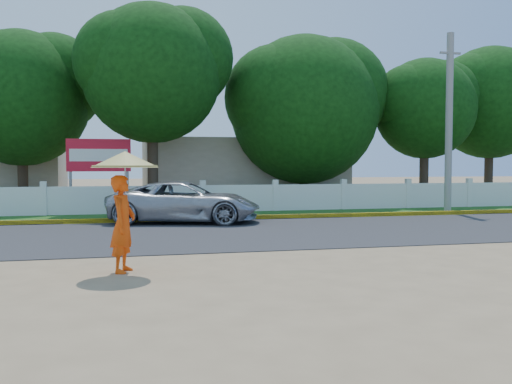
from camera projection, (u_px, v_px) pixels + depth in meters
ground at (278, 259)px, 11.88m from camera, size 120.00×120.00×0.00m
road at (236, 233)px, 16.25m from camera, size 60.00×7.00×0.02m
grass_verge at (208, 216)px, 21.35m from camera, size 60.00×3.50×0.03m
curb at (216, 218)px, 19.69m from camera, size 40.00×0.18×0.16m
fence at (203, 199)px, 22.73m from camera, size 40.00×0.10×1.10m
building_near at (241, 170)px, 29.97m from camera, size 10.00×6.00×3.20m
utility_pole at (449, 123)px, 22.78m from camera, size 0.28×0.28×7.16m
vehicle at (185, 202)px, 18.95m from camera, size 5.42×3.51×1.39m
monk_with_parasol at (124, 194)px, 10.40m from camera, size 1.22×1.22×2.22m
billboard at (99, 159)px, 22.78m from camera, size 2.50×0.13×2.95m
tree_row at (226, 100)px, 25.77m from camera, size 36.21×8.17×8.60m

